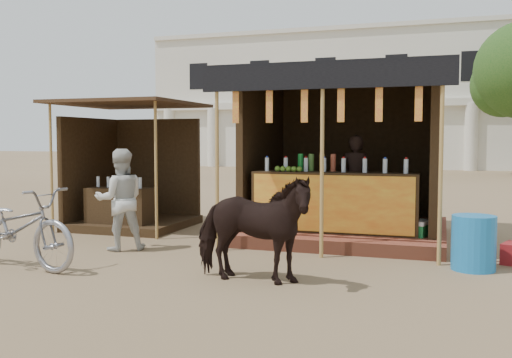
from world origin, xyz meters
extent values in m
plane|color=#846B4C|center=(0.00, 0.00, 0.00)|extent=(120.00, 120.00, 0.00)
cube|color=brown|center=(1.00, 3.50, 0.11)|extent=(3.40, 2.80, 0.22)
cube|color=brown|center=(1.00, 1.95, 0.10)|extent=(3.40, 0.35, 0.20)
cube|color=#372514|center=(1.00, 2.55, 0.69)|extent=(2.60, 0.55, 0.95)
cube|color=orange|center=(1.00, 2.27, 0.69)|extent=(2.50, 0.02, 0.88)
cube|color=#372514|center=(1.00, 4.75, 1.47)|extent=(3.00, 0.12, 2.50)
cube|color=#372514|center=(-0.50, 3.50, 1.47)|extent=(0.12, 2.50, 2.50)
cube|color=#372514|center=(2.50, 3.50, 1.47)|extent=(0.12, 2.50, 2.50)
cube|color=black|center=(1.00, 3.30, 2.75)|extent=(3.60, 3.60, 0.06)
cube|color=black|center=(1.00, 1.52, 2.57)|extent=(3.60, 0.06, 0.36)
cylinder|color=tan|center=(-0.60, 1.55, 1.38)|extent=(0.06, 0.06, 2.75)
cylinder|color=tan|center=(1.00, 1.55, 1.38)|extent=(0.06, 0.06, 2.75)
cylinder|color=tan|center=(2.60, 1.55, 1.38)|extent=(0.06, 0.06, 2.75)
cube|color=red|center=(-0.30, 1.55, 2.20)|extent=(0.10, 0.02, 0.55)
cube|color=red|center=(0.22, 1.55, 2.20)|extent=(0.10, 0.02, 0.55)
cube|color=red|center=(0.74, 1.55, 2.20)|extent=(0.10, 0.02, 0.55)
cube|color=red|center=(1.26, 1.55, 2.20)|extent=(0.10, 0.02, 0.55)
cube|color=red|center=(1.78, 1.55, 2.20)|extent=(0.10, 0.02, 0.55)
cube|color=red|center=(2.30, 1.55, 2.20)|extent=(0.10, 0.02, 0.55)
imported|color=black|center=(1.17, 3.60, 0.99)|extent=(0.57, 0.37, 1.54)
cube|color=#372514|center=(-3.00, 3.20, 0.07)|extent=(2.00, 2.00, 0.15)
cube|color=#372514|center=(-3.00, 4.15, 1.05)|extent=(1.90, 0.10, 2.10)
cube|color=#372514|center=(-3.95, 3.20, 1.05)|extent=(0.10, 1.90, 2.10)
cube|color=#472D19|center=(-3.00, 3.10, 2.35)|extent=(2.40, 2.40, 0.06)
cylinder|color=tan|center=(-4.05, 2.15, 1.18)|extent=(0.05, 0.05, 2.35)
cylinder|color=tan|center=(-1.95, 2.15, 1.18)|extent=(0.05, 0.05, 2.35)
cube|color=#372514|center=(-3.00, 2.70, 0.40)|extent=(1.20, 0.50, 0.80)
imported|color=black|center=(0.52, -0.12, 0.64)|extent=(1.54, 0.74, 1.28)
imported|color=gray|center=(-2.66, -0.34, 0.53)|extent=(2.11, 1.03, 1.06)
imported|color=beige|center=(-2.02, 1.14, 0.77)|extent=(0.95, 0.91, 1.54)
cylinder|color=#1870B8|center=(3.02, 1.40, 0.35)|extent=(0.57, 0.57, 0.71)
cube|color=#1B7B38|center=(2.12, 2.60, 0.20)|extent=(0.71, 0.57, 0.40)
cube|color=white|center=(2.12, 2.60, 0.43)|extent=(0.74, 0.60, 0.06)
cube|color=silver|center=(-2.00, 30.00, 4.00)|extent=(26.00, 7.00, 8.00)
cube|color=silver|center=(-2.00, 26.40, 3.70)|extent=(26.00, 0.50, 0.40)
cube|color=silver|center=(-2.00, 26.50, 8.05)|extent=(26.00, 0.30, 0.25)
cylinder|color=silver|center=(-14.00, 26.40, 1.80)|extent=(0.70, 0.70, 3.60)
cylinder|color=silver|center=(-11.00, 26.40, 1.80)|extent=(0.70, 0.70, 3.60)
cylinder|color=silver|center=(-8.00, 26.40, 1.80)|extent=(0.70, 0.70, 3.60)
cylinder|color=silver|center=(-5.00, 26.40, 1.80)|extent=(0.70, 0.70, 3.60)
cylinder|color=silver|center=(-2.00, 26.40, 1.80)|extent=(0.70, 0.70, 3.60)
cylinder|color=silver|center=(1.00, 26.40, 1.80)|extent=(0.70, 0.70, 3.60)
cylinder|color=silver|center=(4.00, 26.40, 1.80)|extent=(0.70, 0.70, 3.60)
sphere|color=#38551D|center=(5.20, 22.60, 4.20)|extent=(2.99, 2.99, 2.99)
camera|label=1|loc=(2.64, -6.38, 1.69)|focal=40.00mm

